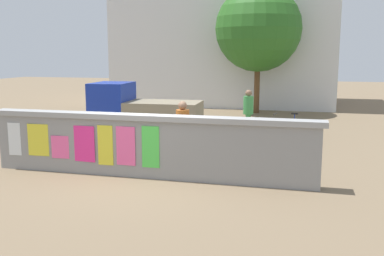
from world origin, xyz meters
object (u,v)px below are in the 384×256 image
(auto_rickshaw_truck, at_px, (140,112))
(tree_roadside, at_px, (258,29))
(motorcycle, at_px, (270,141))
(bicycle_near, at_px, (289,131))
(person_walking, at_px, (183,126))
(person_bystander, at_px, (248,109))

(auto_rickshaw_truck, xyz_separation_m, tree_roadside, (3.05, 7.39, 3.05))
(motorcycle, xyz_separation_m, bicycle_near, (0.43, 2.33, -0.10))
(bicycle_near, height_order, person_walking, person_walking)
(person_bystander, bearing_deg, auto_rickshaw_truck, -163.68)
(person_walking, bearing_deg, tree_roadside, 85.85)
(bicycle_near, bearing_deg, motorcycle, -100.47)
(motorcycle, xyz_separation_m, person_walking, (-2.12, -1.24, 0.52))
(auto_rickshaw_truck, distance_m, tree_roadside, 8.56)
(person_bystander, height_order, tree_roadside, tree_roadside)
(motorcycle, distance_m, person_walking, 2.51)
(tree_roadside, bearing_deg, auto_rickshaw_truck, -112.45)
(person_bystander, xyz_separation_m, tree_roadside, (-0.42, 6.37, 2.96))
(person_walking, bearing_deg, auto_rickshaw_truck, 127.75)
(tree_roadside, bearing_deg, motorcycle, -81.47)
(person_bystander, relative_size, tree_roadside, 0.27)
(motorcycle, distance_m, bicycle_near, 2.38)
(auto_rickshaw_truck, relative_size, motorcycle, 1.95)
(person_walking, relative_size, person_bystander, 1.00)
(person_bystander, bearing_deg, bicycle_near, -16.61)
(person_walking, distance_m, tree_roadside, 10.80)
(bicycle_near, xyz_separation_m, person_walking, (-2.55, -3.57, 0.62))
(auto_rickshaw_truck, height_order, bicycle_near, auto_rickshaw_truck)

